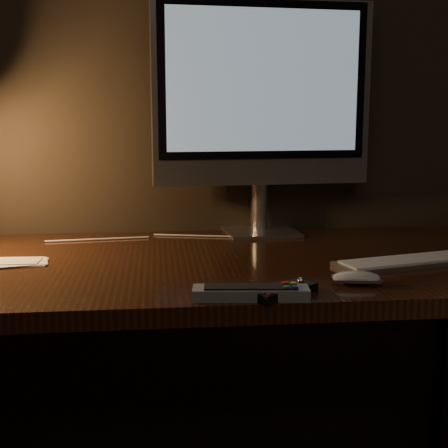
{
  "coord_description": "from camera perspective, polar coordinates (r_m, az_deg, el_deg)",
  "views": [
    {
      "loc": [
        -0.17,
        0.38,
        1.1
      ],
      "look_at": [
        -0.03,
        1.73,
        0.86
      ],
      "focal_mm": 50.0,
      "sensor_mm": 36.0,
      "label": 1
    }
  ],
  "objects": [
    {
      "name": "mouse",
      "position": [
        1.33,
        12.01,
        -4.98
      ],
      "size": [
        0.11,
        0.07,
        0.02
      ],
      "primitive_type": "ellipsoid",
      "rotation": [
        0.0,
        0.0,
        -0.18
      ],
      "color": "white",
      "rests_on": "desk"
    },
    {
      "name": "cable",
      "position": [
        1.77,
        -6.88,
        -1.3
      ],
      "size": [
        0.55,
        0.06,
        0.0
      ],
      "primitive_type": "cylinder",
      "rotation": [
        0.0,
        1.57,
        -0.1
      ],
      "color": "white",
      "rests_on": "desk"
    },
    {
      "name": "tv_remote",
      "position": [
        1.2,
        2.46,
        -6.26
      ],
      "size": [
        0.23,
        0.08,
        0.03
      ],
      "rotation": [
        0.0,
        0.0,
        -0.1
      ],
      "color": "gray",
      "rests_on": "desk"
    },
    {
      "name": "desk",
      "position": [
        1.62,
        0.17,
        -7.06
      ],
      "size": [
        1.6,
        0.75,
        0.75
      ],
      "color": "black",
      "rests_on": "ground"
    },
    {
      "name": "keyboard",
      "position": [
        1.53,
        16.72,
        -3.27
      ],
      "size": [
        0.39,
        0.19,
        0.01
      ],
      "primitive_type": "cube",
      "rotation": [
        0.0,
        0.0,
        0.25
      ],
      "color": "silver",
      "rests_on": "desk"
    },
    {
      "name": "media_remote",
      "position": [
        1.22,
        5.46,
        -6.07
      ],
      "size": [
        0.15,
        0.13,
        0.03
      ],
      "rotation": [
        0.0,
        0.0,
        0.62
      ],
      "color": "black",
      "rests_on": "desk"
    },
    {
      "name": "papers",
      "position": [
        1.55,
        -18.23,
        -3.34
      ],
      "size": [
        0.13,
        0.09,
        0.01
      ],
      "primitive_type": "cube",
      "rotation": [
        0.0,
        0.0,
        0.06
      ],
      "color": "white",
      "rests_on": "desk"
    },
    {
      "name": "monitor",
      "position": [
        1.81,
        3.56,
        11.42
      ],
      "size": [
        0.63,
        0.2,
        0.66
      ],
      "rotation": [
        0.0,
        0.0,
        0.08
      ],
      "color": "silver",
      "rests_on": "desk"
    }
  ]
}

